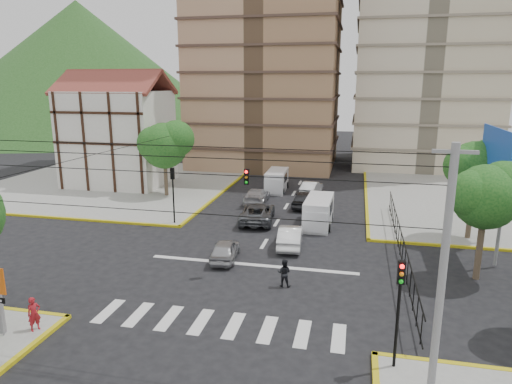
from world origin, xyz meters
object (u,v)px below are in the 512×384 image
(traffic_light_se, at_px, (399,297))
(pedestrian_sw_corner, at_px, (34,314))
(pedestrian_crosswalk, at_px, (284,273))
(van_left_lane, at_px, (276,181))
(car_silver_front_left, at_px, (225,250))
(car_white_front_right, at_px, (290,236))
(traffic_light_nw, at_px, (173,186))
(van_right_lane, at_px, (318,213))

(traffic_light_se, relative_size, pedestrian_sw_corner, 2.81)
(pedestrian_sw_corner, xyz_separation_m, pedestrian_crosswalk, (10.13, 7.16, -0.15))
(van_left_lane, relative_size, car_silver_front_left, 1.25)
(car_silver_front_left, xyz_separation_m, car_white_front_right, (3.68, 3.27, 0.08))
(car_white_front_right, distance_m, pedestrian_crosswalk, 6.32)
(traffic_light_nw, height_order, pedestrian_sw_corner, traffic_light_nw)
(traffic_light_se, distance_m, car_silver_front_left, 13.74)
(traffic_light_nw, bearing_deg, pedestrian_sw_corner, -89.74)
(van_left_lane, height_order, pedestrian_sw_corner, van_left_lane)
(car_silver_front_left, bearing_deg, van_right_lane, -128.05)
(van_right_lane, distance_m, car_silver_front_left, 9.61)
(van_left_lane, bearing_deg, traffic_light_se, -72.44)
(pedestrian_sw_corner, distance_m, pedestrian_crosswalk, 12.40)
(car_silver_front_left, relative_size, car_white_front_right, 0.86)
(pedestrian_crosswalk, bearing_deg, car_silver_front_left, -32.52)
(traffic_light_se, bearing_deg, car_silver_front_left, 135.50)
(van_left_lane, xyz_separation_m, pedestrian_crosswalk, (4.30, -21.81, -0.24))
(traffic_light_se, distance_m, traffic_light_nw, 22.06)
(traffic_light_nw, bearing_deg, traffic_light_se, -45.00)
(car_silver_front_left, distance_m, pedestrian_sw_corner, 11.77)
(van_left_lane, bearing_deg, car_white_front_right, -77.87)
(car_silver_front_left, bearing_deg, van_left_lane, -95.46)
(van_right_lane, height_order, pedestrian_crosswalk, van_right_lane)
(traffic_light_se, distance_m, car_white_front_right, 14.27)
(van_right_lane, bearing_deg, van_left_lane, 117.72)
(van_right_lane, relative_size, van_left_lane, 1.04)
(car_white_front_right, height_order, pedestrian_sw_corner, pedestrian_sw_corner)
(car_silver_front_left, xyz_separation_m, pedestrian_sw_corner, (-5.88, -10.19, 0.29))
(traffic_light_se, xyz_separation_m, car_silver_front_left, (-9.64, 9.48, -2.47))
(traffic_light_se, relative_size, van_right_lane, 0.89)
(traffic_light_nw, distance_m, pedestrian_sw_corner, 16.46)
(van_right_lane, relative_size, pedestrian_sw_corner, 3.15)
(traffic_light_nw, bearing_deg, van_right_lane, 10.08)
(car_white_front_right, relative_size, pedestrian_sw_corner, 2.82)
(traffic_light_se, xyz_separation_m, pedestrian_crosswalk, (-5.40, 6.45, -2.33))
(van_left_lane, relative_size, pedestrian_crosswalk, 3.01)
(pedestrian_sw_corner, height_order, pedestrian_crosswalk, pedestrian_sw_corner)
(traffic_light_se, bearing_deg, van_left_lane, 108.93)
(car_silver_front_left, distance_m, pedestrian_crosswalk, 5.22)
(car_silver_front_left, bearing_deg, traffic_light_nw, -51.40)
(traffic_light_nw, xyz_separation_m, pedestrian_sw_corner, (0.07, -16.31, -2.18))
(traffic_light_se, xyz_separation_m, van_right_lane, (-4.50, 17.57, -2.04))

